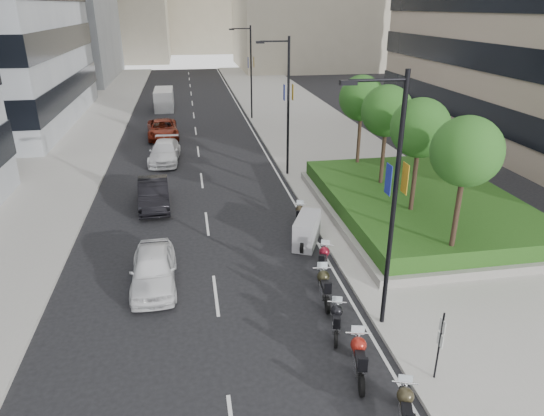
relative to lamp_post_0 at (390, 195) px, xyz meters
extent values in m
plane|color=black|center=(-4.14, -1.00, -5.07)|extent=(160.00, 160.00, 0.00)
cube|color=#9E9B93|center=(4.86, 29.00, -4.99)|extent=(10.00, 100.00, 0.15)
cube|color=#9E9B93|center=(-16.14, 29.00, -4.99)|extent=(8.00, 100.00, 0.15)
cube|color=silver|center=(-0.44, 29.00, -5.06)|extent=(0.12, 100.00, 0.01)
cube|color=silver|center=(-5.64, 29.00, -5.06)|extent=(0.12, 100.00, 0.01)
cube|color=gray|center=(5.86, 9.00, -4.72)|extent=(10.00, 14.00, 0.40)
cube|color=#1D4012|center=(5.86, 9.00, -4.12)|extent=(9.40, 13.40, 0.80)
cylinder|color=#332319|center=(4.36, 3.00, -2.52)|extent=(0.22, 0.22, 4.00)
sphere|color=#245119|center=(4.36, 3.00, 0.38)|extent=(2.80, 2.80, 2.80)
cylinder|color=#332319|center=(4.36, 7.00, -2.52)|extent=(0.22, 0.22, 4.00)
sphere|color=#245119|center=(4.36, 7.00, 0.38)|extent=(2.80, 2.80, 2.80)
cylinder|color=#332319|center=(4.36, 11.00, -2.52)|extent=(0.22, 0.22, 4.00)
sphere|color=#245119|center=(4.36, 11.00, 0.38)|extent=(2.80, 2.80, 2.80)
cylinder|color=#332319|center=(4.36, 15.00, -2.52)|extent=(0.22, 0.22, 4.00)
sphere|color=#245119|center=(4.36, 15.00, 0.38)|extent=(2.80, 2.80, 2.80)
cylinder|color=black|center=(0.16, 0.00, -0.57)|extent=(0.16, 0.16, 9.00)
cylinder|color=black|center=(-0.74, 0.00, 3.63)|extent=(1.80, 0.10, 0.10)
cube|color=black|center=(-1.64, 0.00, 3.58)|extent=(0.50, 0.22, 0.14)
cube|color=gold|center=(0.44, 0.00, 0.53)|extent=(0.02, 0.45, 1.00)
cube|color=navy|center=(-0.12, 0.00, 0.53)|extent=(0.02, 0.45, 1.00)
cylinder|color=black|center=(0.16, 17.00, -0.57)|extent=(0.16, 0.16, 9.00)
cylinder|color=black|center=(-0.74, 17.00, 3.63)|extent=(1.80, 0.10, 0.10)
cube|color=black|center=(-1.64, 17.00, 3.58)|extent=(0.50, 0.22, 0.14)
cube|color=gold|center=(0.44, 17.00, 0.53)|extent=(0.02, 0.45, 1.00)
cube|color=navy|center=(-0.12, 17.00, 0.53)|extent=(0.02, 0.45, 1.00)
cylinder|color=black|center=(0.16, 35.00, -0.57)|extent=(0.16, 0.16, 9.00)
cylinder|color=black|center=(-0.74, 35.00, 3.63)|extent=(1.80, 0.10, 0.10)
cube|color=black|center=(-1.64, 35.00, 3.58)|extent=(0.50, 0.22, 0.14)
cube|color=gold|center=(0.44, 35.00, 0.53)|extent=(0.02, 0.45, 1.00)
cube|color=navy|center=(-0.12, 35.00, 0.53)|extent=(0.02, 0.45, 1.00)
cylinder|color=black|center=(0.66, -3.00, -3.82)|extent=(0.06, 0.06, 2.50)
cube|color=silver|center=(0.66, -3.00, -3.02)|extent=(0.02, 0.32, 0.42)
cube|color=silver|center=(0.66, -3.00, -3.52)|extent=(0.02, 0.32, 0.42)
cylinder|color=black|center=(-0.75, -3.76, -4.76)|extent=(0.31, 0.62, 0.61)
cube|color=silver|center=(-1.02, -4.55, -4.59)|extent=(0.55, 0.89, 0.42)
sphere|color=#302A1A|center=(-0.92, -4.24, -4.22)|extent=(0.47, 0.47, 0.47)
cube|color=black|center=(-1.12, -4.83, -4.27)|extent=(0.50, 0.79, 0.16)
cylinder|color=silver|center=(-0.83, -3.99, -4.00)|extent=(0.71, 0.28, 0.05)
cylinder|color=black|center=(-1.74, -3.14, -4.74)|extent=(0.27, 0.67, 0.65)
cylinder|color=black|center=(-1.37, -1.49, -4.74)|extent=(0.27, 0.67, 0.65)
cube|color=silver|center=(-1.57, -2.37, -4.56)|extent=(0.51, 0.95, 0.44)
sphere|color=maroon|center=(-1.49, -2.03, -4.16)|extent=(0.51, 0.51, 0.51)
cube|color=black|center=(-1.64, -2.68, -4.22)|extent=(0.46, 0.84, 0.17)
cylinder|color=silver|center=(-1.43, -1.75, -3.92)|extent=(0.77, 0.22, 0.05)
cylinder|color=black|center=(-1.84, -0.89, -4.79)|extent=(0.27, 0.57, 0.56)
cylinder|color=black|center=(-1.42, 0.49, -4.79)|extent=(0.27, 0.57, 0.56)
cube|color=silver|center=(-1.64, -0.25, -4.63)|extent=(0.48, 0.81, 0.38)
sphere|color=black|center=(-1.56, 0.04, -4.29)|extent=(0.43, 0.43, 0.43)
cube|color=black|center=(-1.72, -0.50, -4.34)|extent=(0.44, 0.72, 0.14)
cylinder|color=silver|center=(-1.48, 0.27, -4.09)|extent=(0.65, 0.24, 0.05)
cylinder|color=black|center=(-1.58, 1.07, -4.74)|extent=(0.20, 0.65, 0.64)
cylinder|color=black|center=(-1.39, 2.72, -4.74)|extent=(0.20, 0.65, 0.64)
cube|color=silver|center=(-1.49, 1.85, -4.57)|extent=(0.41, 0.91, 0.44)
sphere|color=black|center=(-1.45, 2.19, -4.17)|extent=(0.50, 0.50, 0.50)
cube|color=black|center=(-1.53, 1.54, -4.23)|extent=(0.38, 0.81, 0.17)
cylinder|color=silver|center=(-1.42, 2.47, -3.94)|extent=(0.77, 0.14, 0.05)
cylinder|color=black|center=(-1.22, 3.34, -4.77)|extent=(0.34, 0.60, 0.60)
cylinder|color=black|center=(-0.62, 4.76, -4.77)|extent=(0.34, 0.60, 0.60)
cube|color=silver|center=(-0.94, 4.01, -4.60)|extent=(0.59, 0.87, 0.41)
sphere|color=maroon|center=(-0.82, 4.30, -4.23)|extent=(0.46, 0.46, 0.46)
cube|color=black|center=(-1.05, 3.74, -4.29)|extent=(0.53, 0.77, 0.15)
cylinder|color=silver|center=(-0.72, 4.54, -4.02)|extent=(0.68, 0.32, 0.05)
cylinder|color=black|center=(-1.37, 5.94, -4.72)|extent=(0.41, 0.69, 0.69)
cylinder|color=black|center=(-0.62, 7.57, -4.72)|extent=(0.41, 0.69, 0.69)
cube|color=gray|center=(-1.00, 6.76, -4.34)|extent=(1.84, 2.53, 1.40)
cylinder|color=black|center=(-1.08, 8.24, -4.78)|extent=(0.27, 0.58, 0.57)
cylinder|color=black|center=(-0.65, 9.65, -4.78)|extent=(0.27, 0.58, 0.57)
cube|color=silver|center=(-0.88, 8.90, -4.62)|extent=(0.49, 0.83, 0.39)
sphere|color=black|center=(-0.79, 9.19, -4.27)|extent=(0.44, 0.44, 0.44)
cube|color=black|center=(-0.96, 8.64, -4.33)|extent=(0.45, 0.74, 0.15)
cylinder|color=silver|center=(-0.72, 9.43, -4.07)|extent=(0.67, 0.24, 0.05)
imported|color=white|center=(-8.07, 4.17, -4.30)|extent=(1.88, 4.50, 1.52)
imported|color=black|center=(-8.49, 12.95, -4.28)|extent=(1.95, 4.87, 1.57)
imported|color=white|center=(-8.13, 21.72, -4.32)|extent=(2.43, 5.25, 1.49)
imported|color=maroon|center=(-8.52, 28.93, -4.29)|extent=(2.92, 5.72, 1.55)
cube|color=white|center=(-8.75, 41.89, -3.97)|extent=(2.00, 5.24, 2.20)
cube|color=white|center=(-8.75, 39.90, -4.49)|extent=(1.99, 1.26, 1.15)
cylinder|color=black|center=(-9.59, 40.00, -4.70)|extent=(0.26, 0.73, 0.73)
cylinder|color=black|center=(-7.91, 40.00, -4.70)|extent=(0.26, 0.73, 0.73)
cylinder|color=black|center=(-9.59, 43.56, -4.70)|extent=(0.26, 0.73, 0.73)
cylinder|color=black|center=(-7.91, 43.56, -4.70)|extent=(0.26, 0.73, 0.73)
camera|label=1|loc=(-6.28, -13.69, 5.63)|focal=32.00mm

